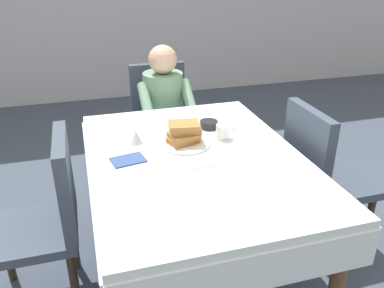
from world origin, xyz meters
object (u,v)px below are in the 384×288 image
Objects in this scene: dining_table_main at (196,171)px; knife_right_of_plate at (219,142)px; diner_person at (165,105)px; plate_breakfast at (185,143)px; chair_diner at (161,115)px; chair_right_side at (318,171)px; cup_coffee at (223,132)px; bowl_butter at (209,124)px; breakfast_stack at (184,133)px; spoon_near_edge at (204,167)px; syrup_pitcher at (136,137)px; chair_left_side at (49,213)px; fork_left_of_plate at (153,150)px.

knife_right_of_plate is (0.17, 0.13, 0.09)m from dining_table_main.
plate_breakfast is (-0.07, -0.86, 0.08)m from diner_person.
chair_right_side is at bearing 121.42° from chair_diner.
cup_coffee is 1.03× the size of bowl_butter.
breakfast_stack reaches higher than bowl_butter.
diner_person is at bearing -144.82° from chair_right_side.
chair_right_side is at bearing 125.18° from diner_person.
chair_right_side is 0.81m from spoon_near_edge.
diner_person reaches higher than syrup_pitcher.
breakfast_stack reaches higher than syrup_pitcher.
plate_breakfast is 0.28m from bowl_butter.
chair_left_side reaches higher than dining_table_main.
spoon_near_edge is (0.02, -0.28, -0.07)m from breakfast_stack.
dining_table_main is 0.16m from spoon_near_edge.
diner_person is 1.32m from chair_left_side.
chair_right_side is 1.00× the size of chair_left_side.
cup_coffee is 0.50m from syrup_pitcher.
cup_coffee reaches higher than spoon_near_edge.
diner_person is 1.20× the size of chair_right_side.
chair_diner reaches higher than syrup_pitcher.
chair_left_side is 0.81m from breakfast_stack.
spoon_near_edge is at bearing -141.92° from fork_left_of_plate.
dining_table_main is 0.26m from fork_left_of_plate.
chair_diner is 1.43m from chair_left_side.
knife_right_of_plate is (-0.60, 0.13, 0.21)m from chair_right_side.
fork_left_of_plate is at bearing -58.55° from syrup_pitcher.
diner_person is 4.00× the size of plate_breakfast.
chair_right_side is 1.54m from chair_left_side.
chair_diner is 11.63× the size of syrup_pitcher.
chair_diner is 1.00× the size of chair_left_side.
bowl_butter reaches higher than dining_table_main.
cup_coffee is at bearing 100.56° from diner_person.
diner_person reaches higher than chair_left_side.
chair_diner is 6.20× the size of spoon_near_edge.
breakfast_stack is at bearing 77.70° from knife_right_of_plate.
breakfast_stack is at bearing 85.57° from chair_diner.
bowl_butter is 0.73× the size of spoon_near_edge.
bowl_butter is (0.19, 0.34, 0.11)m from dining_table_main.
chair_diner is 8.23× the size of cup_coffee.
dining_table_main is 1.02m from diner_person.
breakfast_stack is at bearing 84.61° from spoon_near_edge.
chair_diner is at bearing -14.53° from fork_left_of_plate.
syrup_pitcher is (-0.28, 0.24, 0.13)m from dining_table_main.
bowl_butter reaches higher than fork_left_of_plate.
chair_left_side reaches higher than fork_left_of_plate.
cup_coffee is (0.16, -1.00, 0.25)m from chair_diner.
plate_breakfast is at bearing -78.79° from chair_left_side.
chair_diner is 0.21m from diner_person.
chair_diner is 1.00× the size of chair_right_side.
fork_left_of_plate and knife_right_of_plate have the same top height.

